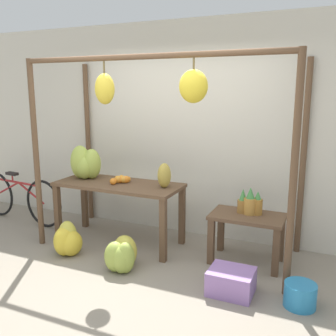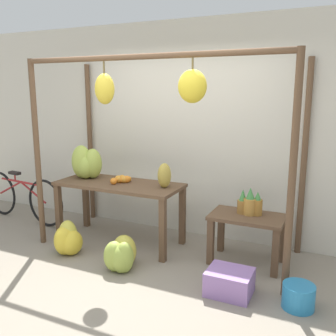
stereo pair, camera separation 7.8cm
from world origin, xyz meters
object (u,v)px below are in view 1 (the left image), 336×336
banana_pile_ground_right (122,255)px  papaya_pile (164,177)px  banana_pile_on_table (85,164)px  blue_bucket (300,295)px  parked_bicycle (20,197)px  orange_pile (121,179)px  fruit_crate_white (231,281)px  banana_pile_ground_left (67,241)px  pineapple_cluster (250,203)px

banana_pile_ground_right → papaya_pile: 1.03m
banana_pile_on_table → banana_pile_ground_right: (0.97, -0.72, -0.80)m
blue_bucket → parked_bicycle: size_ratio=0.17×
orange_pile → fruit_crate_white: bearing=-22.4°
banana_pile_ground_left → blue_bucket: banana_pile_ground_left is taller
fruit_crate_white → papaya_pile: bearing=146.5°
banana_pile_on_table → orange_pile: banana_pile_on_table is taller
pineapple_cluster → blue_bucket: 1.13m
banana_pile_ground_left → parked_bicycle: bearing=154.3°
pineapple_cluster → parked_bicycle: size_ratio=0.18×
fruit_crate_white → papaya_pile: papaya_pile is taller
banana_pile_on_table → banana_pile_ground_left: 1.04m
banana_pile_ground_right → banana_pile_on_table: bearing=143.4°
pineapple_cluster → blue_bucket: size_ratio=1.08×
fruit_crate_white → blue_bucket: size_ratio=1.48×
banana_pile_ground_right → fruit_crate_white: banana_pile_ground_right is taller
parked_bicycle → orange_pile: bearing=-2.0°
orange_pile → banana_pile_ground_right: (0.40, -0.68, -0.65)m
banana_pile_ground_right → papaya_pile: (0.19, 0.69, 0.74)m
banana_pile_ground_right → parked_bicycle: (-2.20, 0.74, 0.19)m
banana_pile_ground_left → blue_bucket: size_ratio=1.45×
parked_bicycle → banana_pile_on_table: bearing=-1.2°
blue_bucket → papaya_pile: size_ratio=0.96×
banana_pile_on_table → parked_bicycle: banana_pile_on_table is taller
parked_bicycle → banana_pile_ground_right: bearing=-18.7°
pineapple_cluster → banana_pile_ground_left: 2.18m
banana_pile_ground_left → parked_bicycle: parked_bicycle is taller
banana_pile_ground_right → blue_bucket: 1.83m
parked_bicycle → papaya_pile: size_ratio=5.70×
banana_pile_ground_left → orange_pile: bearing=57.0°
banana_pile_on_table → papaya_pile: bearing=-1.5°
fruit_crate_white → blue_bucket: bearing=2.4°
banana_pile_ground_left → banana_pile_ground_right: 0.80m
banana_pile_ground_left → papaya_pile: (0.99, 0.62, 0.74)m
banana_pile_on_table → fruit_crate_white: banana_pile_on_table is taller
pineapple_cluster → banana_pile_ground_left: bearing=-160.4°
blue_bucket → banana_pile_ground_left: bearing=179.4°
pineapple_cluster → papaya_pile: (-1.00, -0.09, 0.23)m
banana_pile_ground_left → pineapple_cluster: bearing=19.6°
fruit_crate_white → banana_pile_ground_right: bearing=-179.2°
orange_pile → banana_pile_ground_right: 1.03m
banana_pile_on_table → blue_bucket: 3.00m
pineapple_cluster → parked_bicycle: pineapple_cluster is taller
blue_bucket → papaya_pile: bearing=158.6°
banana_pile_ground_right → pineapple_cluster: bearing=33.1°
pineapple_cluster → blue_bucket: bearing=-49.3°
parked_bicycle → banana_pile_ground_left: bearing=-25.7°
blue_bucket → pineapple_cluster: bearing=130.7°
banana_pile_ground_right → parked_bicycle: size_ratio=0.28×
banana_pile_ground_left → parked_bicycle: (-1.40, 0.67, 0.19)m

